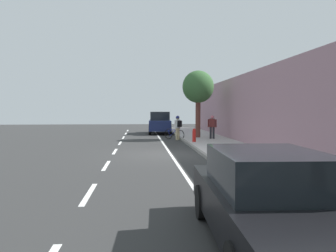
% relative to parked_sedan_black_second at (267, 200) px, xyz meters
% --- Properties ---
extents(ground, '(66.55, 66.55, 0.00)m').
position_rel_parked_sedan_black_second_xyz_m(ground, '(-0.69, 10.57, -0.75)').
color(ground, '#303030').
extents(sidewalk, '(3.29, 41.60, 0.15)m').
position_rel_parked_sedan_black_second_xyz_m(sidewalk, '(2.69, 10.57, -0.68)').
color(sidewalk, '#AEA8A6').
rests_on(sidewalk, ground).
extents(curb_edge, '(0.16, 41.60, 0.15)m').
position_rel_parked_sedan_black_second_xyz_m(curb_edge, '(0.96, 10.57, -0.68)').
color(curb_edge, gray).
rests_on(curb_edge, ground).
extents(lane_stripe_centre, '(0.14, 40.00, 0.01)m').
position_rel_parked_sedan_black_second_xyz_m(lane_stripe_centre, '(-3.29, 9.77, -0.75)').
color(lane_stripe_centre, white).
rests_on(lane_stripe_centre, ground).
extents(lane_stripe_bike_edge, '(0.12, 41.60, 0.01)m').
position_rel_parked_sedan_black_second_xyz_m(lane_stripe_bike_edge, '(-0.51, 10.57, -0.75)').
color(lane_stripe_bike_edge, white).
rests_on(lane_stripe_bike_edge, ground).
extents(building_facade, '(0.50, 41.60, 4.37)m').
position_rel_parked_sedan_black_second_xyz_m(building_facade, '(4.58, 10.57, 1.43)').
color(building_facade, '#A37A88').
rests_on(building_facade, ground).
extents(parked_sedan_black_second, '(1.99, 4.47, 1.52)m').
position_rel_parked_sedan_black_second_xyz_m(parked_sedan_black_second, '(0.00, 0.00, 0.00)').
color(parked_sedan_black_second, black).
rests_on(parked_sedan_black_second, ground).
extents(parked_suv_dark_blue_mid, '(2.16, 4.79, 1.99)m').
position_rel_parked_sedan_black_second_xyz_m(parked_suv_dark_blue_mid, '(-0.19, 24.27, 0.27)').
color(parked_suv_dark_blue_mid, navy).
rests_on(parked_suv_dark_blue_mid, ground).
extents(bicycle_at_curb, '(1.35, 1.20, 0.78)m').
position_rel_parked_sedan_black_second_xyz_m(bicycle_at_curb, '(0.50, 18.40, -0.37)').
color(bicycle_at_curb, black).
rests_on(bicycle_at_curb, ground).
extents(cyclist_with_backpack, '(0.55, 0.53, 1.74)m').
position_rel_parked_sedan_black_second_xyz_m(cyclist_with_backpack, '(0.71, 17.93, 0.31)').
color(cyclist_with_backpack, '#C6B284').
rests_on(cyclist_with_backpack, ground).
extents(street_tree_mid_block, '(2.28, 2.28, 4.86)m').
position_rel_parked_sedan_black_second_xyz_m(street_tree_mid_block, '(2.23, 18.32, 3.02)').
color(street_tree_mid_block, brown).
rests_on(street_tree_mid_block, sidewalk).
extents(pedestrian_on_phone, '(0.59, 0.34, 1.62)m').
position_rel_parked_sedan_black_second_xyz_m(pedestrian_on_phone, '(3.01, 17.10, 0.31)').
color(pedestrian_on_phone, black).
rests_on(pedestrian_on_phone, sidewalk).
extents(fire_hydrant, '(0.22, 0.22, 0.84)m').
position_rel_parked_sedan_black_second_xyz_m(fire_hydrant, '(1.39, 15.02, -0.18)').
color(fire_hydrant, red).
rests_on(fire_hydrant, sidewalk).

